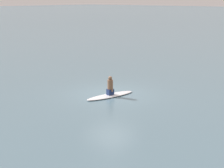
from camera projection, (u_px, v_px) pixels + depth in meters
ground_plane at (111, 94)px, 18.40m from camera, size 400.00×400.00×0.00m
surfboard at (110, 95)px, 17.96m from camera, size 1.26×2.98×0.09m
person_paddler at (110, 86)px, 17.84m from camera, size 0.44×0.37×0.99m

